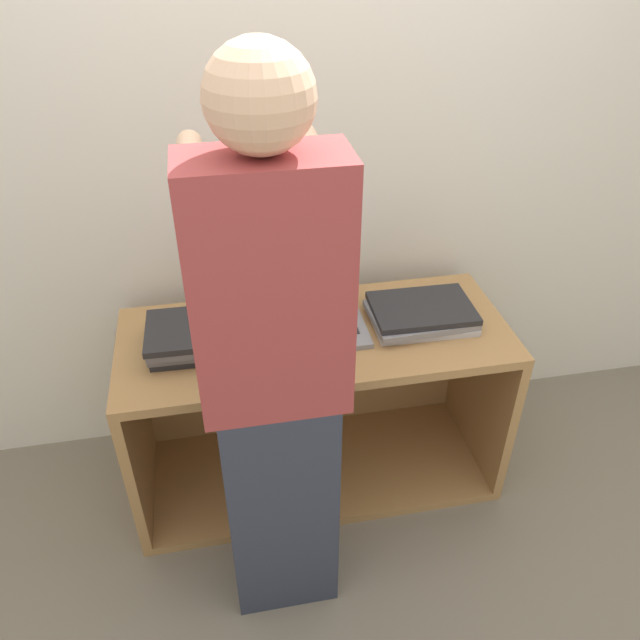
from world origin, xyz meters
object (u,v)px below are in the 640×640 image
object	(u,v)px
laptop_open	(312,312)
laptop_stack_right	(421,314)
person	(275,384)
laptop_stack_left	(203,335)

from	to	relation	value
laptop_open	laptop_stack_right	world-z (taller)	laptop_open
laptop_open	person	distance (m)	0.60
laptop_stack_left	person	xyz separation A→B (m)	(0.20, -0.49, 0.16)
laptop_stack_right	person	distance (m)	0.79
laptop_open	laptop_stack_right	size ratio (longest dim) A/B	0.96
laptop_stack_left	person	distance (m)	0.55
laptop_stack_right	person	size ratio (longest dim) A/B	0.21
laptop_open	person	size ratio (longest dim) A/B	0.20
person	laptop_open	bearing A→B (deg)	69.60
laptop_open	laptop_stack_left	size ratio (longest dim) A/B	0.95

